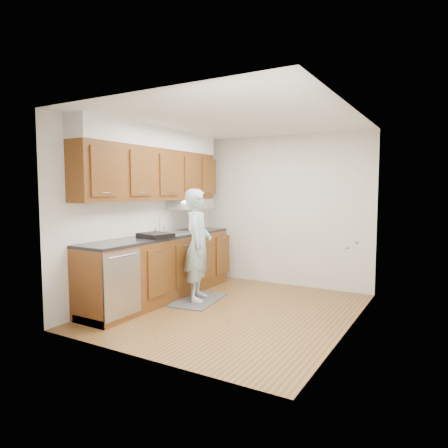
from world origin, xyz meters
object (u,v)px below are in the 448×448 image
at_px(soap_bottle_a, 191,223).
at_px(soap_bottle_b, 197,226).
at_px(person, 198,237).
at_px(dish_rack, 156,235).
at_px(soap_bottle_c, 197,226).

xyz_separation_m(soap_bottle_a, soap_bottle_b, (0.09, 0.02, -0.05)).
distance_m(person, soap_bottle_a, 0.71).
height_order(soap_bottle_a, soap_bottle_b, soap_bottle_a).
bearing_deg(dish_rack, soap_bottle_c, 105.13).
bearing_deg(soap_bottle_b, person, -54.74).
bearing_deg(soap_bottle_c, soap_bottle_b, -56.68).
bearing_deg(soap_bottle_a, person, -47.58).
xyz_separation_m(soap_bottle_a, dish_rack, (0.06, -0.95, -0.10)).
relative_size(person, dish_rack, 4.24).
distance_m(person, soap_bottle_b, 0.67).
distance_m(soap_bottle_b, soap_bottle_c, 0.19).
height_order(person, soap_bottle_a, person).
xyz_separation_m(soap_bottle_b, soap_bottle_c, (-0.10, 0.16, -0.01)).
relative_size(soap_bottle_b, dish_rack, 0.41).
bearing_deg(dish_rack, person, 58.28).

